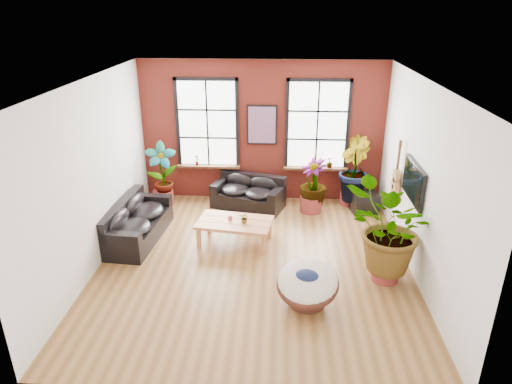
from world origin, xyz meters
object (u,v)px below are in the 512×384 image
coffee_table (235,224)px  papasan_chair (308,283)px  sofa_back (249,193)px  sofa_left (135,223)px

coffee_table → papasan_chair: papasan_chair is taller
sofa_back → coffee_table: (-0.17, -1.85, 0.08)m
sofa_left → sofa_back: bearing=-47.2°
sofa_left → papasan_chair: bearing=-115.8°
sofa_left → coffee_table: sofa_left is taller
sofa_left → coffee_table: (2.14, -0.04, 0.06)m
coffee_table → papasan_chair: 2.52m
sofa_back → papasan_chair: bearing=-53.3°
sofa_back → sofa_left: bearing=-123.1°
sofa_back → papasan_chair: 4.11m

